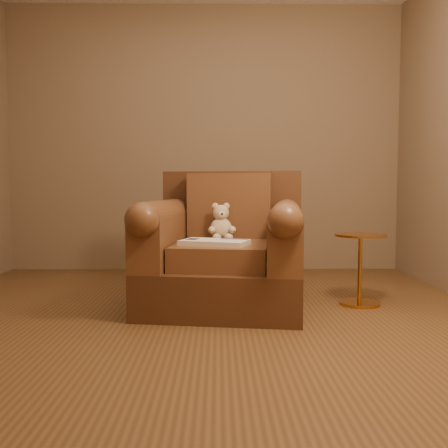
{
  "coord_description": "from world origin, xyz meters",
  "views": [
    {
      "loc": [
        0.14,
        -3.16,
        0.83
      ],
      "look_at": [
        0.18,
        0.25,
        0.59
      ],
      "focal_mm": 40.0,
      "sensor_mm": 36.0,
      "label": 1
    }
  ],
  "objects": [
    {
      "name": "floor",
      "position": [
        0.0,
        0.0,
        0.0
      ],
      "size": [
        4.0,
        4.0,
        0.0
      ],
      "primitive_type": "plane",
      "color": "brown",
      "rests_on": "ground"
    },
    {
      "name": "guidebook",
      "position": [
        0.12,
        0.12,
        0.48
      ],
      "size": [
        0.49,
        0.39,
        0.04
      ],
      "rotation": [
        0.0,
        0.0,
        -0.33
      ],
      "color": "beige",
      "rests_on": "armchair"
    },
    {
      "name": "room",
      "position": [
        0.0,
        0.0,
        1.71
      ],
      "size": [
        4.02,
        4.02,
        2.71
      ],
      "color": "#7B654C",
      "rests_on": "ground"
    },
    {
      "name": "teddy_bear",
      "position": [
        0.16,
        0.45,
        0.57
      ],
      "size": [
        0.2,
        0.23,
        0.28
      ],
      "rotation": [
        0.0,
        0.0,
        0.11
      ],
      "color": "beige",
      "rests_on": "armchair"
    },
    {
      "name": "side_table",
      "position": [
        1.16,
        0.37,
        0.28
      ],
      "size": [
        0.37,
        0.37,
        0.51
      ],
      "color": "#C98637",
      "rests_on": "floor"
    },
    {
      "name": "armchair",
      "position": [
        0.19,
        0.35,
        0.38
      ],
      "size": [
        1.22,
        1.17,
        0.97
      ],
      "rotation": [
        0.0,
        0.0,
        -0.15
      ],
      "color": "#492C18",
      "rests_on": "floor"
    }
  ]
}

